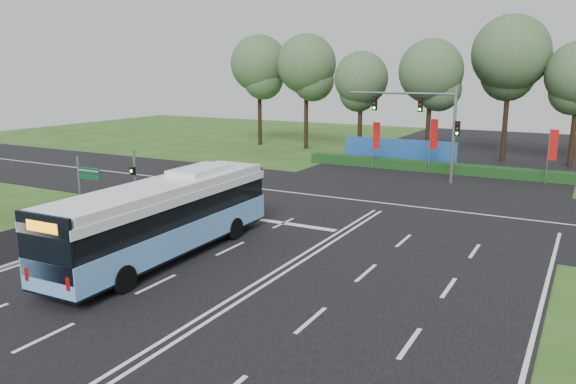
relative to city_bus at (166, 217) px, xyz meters
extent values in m
plane|color=#28531B|center=(5.11, 2.23, -1.82)|extent=(120.00, 120.00, 0.00)
cube|color=black|center=(5.11, 2.23, -1.80)|extent=(20.00, 120.00, 0.04)
cube|color=black|center=(5.11, 14.23, -1.80)|extent=(120.00, 14.00, 0.05)
cube|color=black|center=(-7.39, -0.77, -1.79)|extent=(5.00, 18.00, 0.06)
cube|color=gray|center=(-4.99, -0.77, -1.76)|extent=(0.25, 18.00, 0.12)
cube|color=#63A2E7|center=(0.00, 0.01, -0.70)|extent=(2.98, 12.66, 1.15)
cube|color=black|center=(0.00, 0.01, -1.22)|extent=(2.95, 12.60, 0.31)
cube|color=black|center=(0.00, 0.01, 0.35)|extent=(2.87, 12.47, 1.00)
cube|color=white|center=(0.00, 0.01, 0.98)|extent=(2.98, 12.66, 0.37)
cube|color=white|center=(0.00, 0.01, 1.35)|extent=(2.91, 12.16, 0.37)
cube|color=white|center=(-0.07, 2.63, 1.66)|extent=(1.77, 3.19, 0.26)
cube|color=black|center=(0.18, -6.22, 0.40)|extent=(2.55, 0.19, 2.31)
cube|color=orange|center=(0.18, -6.26, 1.14)|extent=(1.47, 0.10, 0.37)
cylinder|color=black|center=(-1.33, 3.54, -1.27)|extent=(0.32, 1.10, 1.09)
cylinder|color=black|center=(1.13, 3.61, -1.27)|extent=(0.32, 1.10, 1.09)
cylinder|color=black|center=(-1.12, -4.01, -1.27)|extent=(0.32, 1.10, 1.09)
cylinder|color=black|center=(1.34, -3.94, -1.27)|extent=(0.32, 1.10, 1.09)
cylinder|color=gray|center=(-6.51, 5.02, 0.04)|extent=(0.15, 0.15, 3.72)
cube|color=black|center=(-6.51, 4.84, 0.73)|extent=(0.33, 0.25, 0.43)
sphere|color=#19F233|center=(-6.51, 4.74, 0.73)|extent=(0.15, 0.15, 0.15)
cylinder|color=gray|center=(-6.75, 1.32, 0.09)|extent=(0.11, 0.11, 3.82)
cube|color=#0C4525|center=(-6.04, 1.34, 1.33)|extent=(1.43, 0.11, 0.29)
cube|color=#0C4525|center=(-6.04, 1.34, 0.99)|extent=(1.43, 0.11, 0.21)
cube|color=white|center=(-6.04, 1.31, 1.33)|extent=(1.33, 0.06, 0.04)
cylinder|color=gray|center=(0.12, 25.27, 0.20)|extent=(0.06, 0.06, 4.04)
cube|color=red|center=(0.42, 25.30, 1.05)|extent=(0.54, 0.09, 2.15)
cylinder|color=gray|center=(4.61, 25.92, 0.40)|extent=(0.07, 0.07, 4.44)
cube|color=red|center=(4.93, 25.84, 1.34)|extent=(0.59, 0.17, 2.37)
cylinder|color=gray|center=(13.20, 25.33, 0.22)|extent=(0.06, 0.06, 4.09)
cube|color=red|center=(13.50, 25.33, 1.09)|extent=(0.55, 0.05, 2.18)
cylinder|color=gray|center=(7.11, 22.73, 1.68)|extent=(0.24, 0.24, 7.00)
cylinder|color=gray|center=(3.11, 22.73, 4.58)|extent=(8.00, 0.16, 0.16)
cube|color=black|center=(4.61, 22.73, 3.78)|extent=(0.32, 0.28, 1.05)
cube|color=black|center=(1.11, 22.73, 3.78)|extent=(0.32, 0.28, 1.05)
cube|color=black|center=(7.36, 22.73, 2.18)|extent=(0.32, 0.28, 1.05)
cube|color=#143412|center=(5.11, 26.73, -1.42)|extent=(22.00, 1.20, 0.80)
cube|color=#1D52A2|center=(1.11, 29.23, -0.72)|extent=(10.00, 0.30, 2.20)
cylinder|color=black|center=(-16.51, 34.77, 2.34)|extent=(0.44, 0.44, 8.32)
sphere|color=#395733|center=(-16.51, 34.77, 6.94)|extent=(6.13, 6.13, 6.13)
cylinder|color=black|center=(-10.62, 34.41, 2.31)|extent=(0.44, 0.44, 8.26)
sphere|color=#395733|center=(-10.62, 34.41, 6.87)|extent=(6.08, 6.08, 6.08)
cylinder|color=black|center=(-4.06, 32.96, 1.65)|extent=(0.44, 0.44, 6.94)
sphere|color=#395733|center=(-4.06, 32.96, 5.49)|extent=(5.11, 5.11, 5.11)
cylinder|color=black|center=(2.90, 31.70, 1.97)|extent=(0.44, 0.44, 7.59)
sphere|color=#395733|center=(2.90, 31.70, 6.17)|extent=(5.59, 5.59, 5.59)
cylinder|color=black|center=(8.89, 34.92, 2.69)|extent=(0.44, 0.44, 9.01)
sphere|color=#395733|center=(8.89, 34.92, 7.67)|extent=(6.64, 6.64, 6.64)
cylinder|color=black|center=(14.37, 34.59, 1.86)|extent=(0.44, 0.44, 7.36)
camera|label=1|loc=(15.91, -18.06, 6.20)|focal=35.00mm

